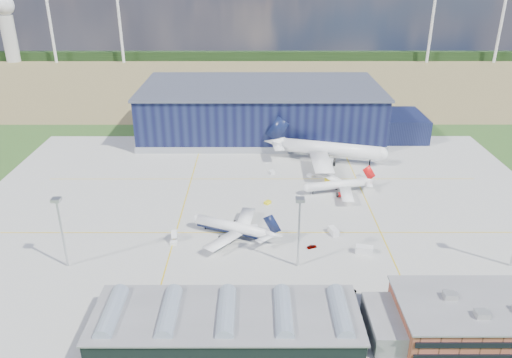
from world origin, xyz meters
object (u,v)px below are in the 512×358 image
(gse_van_a, at_px, (250,229))
(gse_van_b, at_px, (333,231))
(airliner_red, at_px, (337,181))
(gse_tug_b, at_px, (268,203))
(airstair, at_px, (175,236))
(car_a, at_px, (312,247))
(light_mast_west, at_px, (60,222))
(hangar, at_px, (266,112))
(light_mast_center, at_px, (299,221))
(gse_tug_c, at_px, (327,181))
(gse_cart_a, at_px, (272,172))
(airliner_navy, at_px, (232,222))
(airliner_widebody, at_px, (331,142))
(gse_van_c, at_px, (364,250))
(gse_cart_b, at_px, (311,176))
(ops_building, at_px, (490,318))
(car_b, at_px, (350,290))
(gse_tug_a, at_px, (269,294))

(gse_van_a, relative_size, gse_van_b, 1.20)
(airliner_red, distance_m, gse_tug_b, 29.83)
(airstair, bearing_deg, gse_van_a, 4.21)
(car_a, bearing_deg, light_mast_west, 74.74)
(hangar, relative_size, airliner_red, 4.69)
(light_mast_center, xyz_separation_m, airstair, (-39.67, 15.21, -14.01))
(gse_van_b, relative_size, gse_tug_c, 1.31)
(gse_tug_c, bearing_deg, gse_tug_b, -135.16)
(gse_cart_a, xyz_separation_m, airstair, (-34.05, -55.57, 0.77))
(airliner_navy, distance_m, airliner_widebody, 79.30)
(gse_tug_b, height_order, gse_van_c, gse_van_c)
(gse_van_a, relative_size, gse_van_c, 1.05)
(airliner_widebody, relative_size, gse_van_c, 10.59)
(light_mast_center, xyz_separation_m, airliner_navy, (-20.67, 18.00, -10.05))
(airliner_red, distance_m, gse_cart_b, 17.98)
(gse_van_a, bearing_deg, gse_tug_b, -25.84)
(airliner_widebody, bearing_deg, ops_building, -62.56)
(ops_building, height_order, gse_van_c, ops_building)
(light_mast_center, xyz_separation_m, car_b, (13.67, -12.94, -14.85))
(airliner_red, bearing_deg, car_b, 72.21)
(gse_tug_a, bearing_deg, airliner_red, 58.98)
(gse_cart_b, bearing_deg, gse_tug_a, -143.63)
(light_mast_center, bearing_deg, gse_van_c, 17.66)
(ops_building, distance_m, gse_cart_a, 112.86)
(gse_cart_b, height_order, gse_van_c, gse_van_c)
(airliner_red, xyz_separation_m, airstair, (-59.11, -36.79, -3.63))
(light_mast_center, height_order, airliner_red, light_mast_center)
(ops_building, distance_m, gse_van_a, 78.13)
(light_mast_center, distance_m, gse_cart_a, 72.53)
(gse_van_c, xyz_separation_m, airstair, (-61.34, 8.31, 0.12))
(hangar, bearing_deg, gse_tug_a, -90.81)
(light_mast_center, height_order, gse_van_a, light_mast_center)
(gse_van_b, bearing_deg, car_b, -106.92)
(ops_building, bearing_deg, hangar, 108.63)
(gse_van_a, bearing_deg, light_mast_west, 101.23)
(gse_tug_b, height_order, gse_van_a, gse_van_a)
(hangar, xyz_separation_m, light_mast_west, (-62.81, -124.80, 3.82))
(ops_building, distance_m, gse_tug_a, 56.38)
(light_mast_west, relative_size, gse_tug_a, 7.25)
(light_mast_center, height_order, gse_tug_c, light_mast_center)
(ops_building, xyz_separation_m, airliner_red, (-25.57, 82.00, 0.25))
(gse_van_c, bearing_deg, car_a, 92.57)
(gse_tug_c, distance_m, airstair, 72.96)
(airliner_widebody, bearing_deg, airliner_navy, -106.31)
(hangar, distance_m, gse_tug_b, 83.82)
(light_mast_west, height_order, gse_van_b, light_mast_west)
(light_mast_center, bearing_deg, gse_cart_b, 80.87)
(light_mast_west, height_order, gse_tug_c, light_mast_west)
(light_mast_center, height_order, car_b, light_mast_center)
(car_a, bearing_deg, hangar, -16.64)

